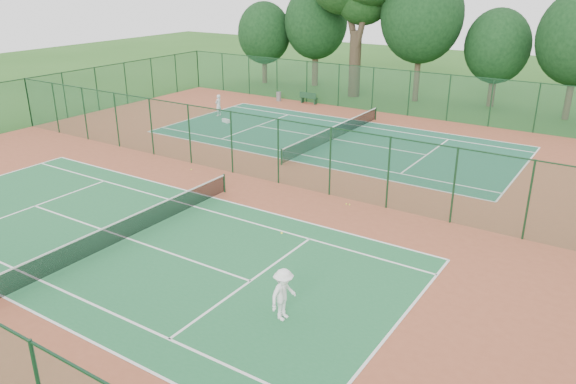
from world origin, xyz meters
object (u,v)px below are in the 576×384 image
Objects in this scene: player_far at (218,105)px; bench at (309,98)px; player_near at (283,294)px; trash_bin at (279,96)px; kit_bag at (226,121)px.

player_far reaches higher than bench.
trash_bin is at bearing 38.72° from player_near.
kit_bag is at bearing -83.47° from trash_bin.
player_far is at bearing -96.74° from trash_bin.
kit_bag is (-17.65, 18.86, -0.77)m from player_near.
trash_bin reaches higher than kit_bag.
bench is at bearing 151.15° from player_far.
player_near is 25.84m from kit_bag.
player_far reaches higher than trash_bin.
bench reaches higher than kit_bag.
bench is at bearing 34.18° from player_near.
player_near reaches higher than kit_bag.
bench is (3.60, 7.55, -0.33)m from player_far.
kit_bag is at bearing -102.26° from bench.
player_far is (-19.46, 20.20, -0.06)m from player_near.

